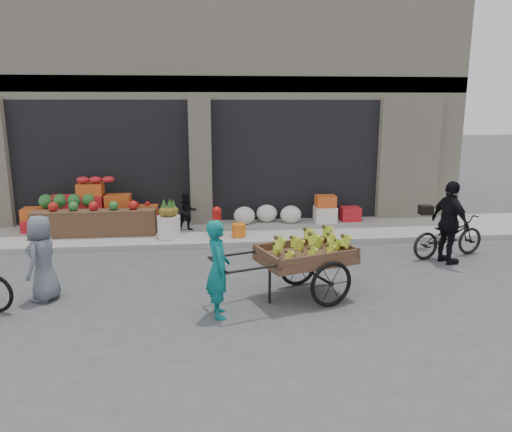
{
  "coord_description": "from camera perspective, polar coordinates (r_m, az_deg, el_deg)",
  "views": [
    {
      "loc": [
        0.08,
        -7.64,
        3.15
      ],
      "look_at": [
        1.02,
        1.31,
        1.1
      ],
      "focal_mm": 35.0,
      "sensor_mm": 36.0,
      "label": 1
    }
  ],
  "objects": [
    {
      "name": "vendor_woman",
      "position": [
        7.45,
        -4.35,
        -6.02
      ],
      "size": [
        0.42,
        0.58,
        1.49
      ],
      "primitive_type": "imported",
      "rotation": [
        0.0,
        0.0,
        1.7
      ],
      "color": "#0D6768",
      "rests_on": "ground"
    },
    {
      "name": "cyclist",
      "position": [
        10.57,
        21.28,
        -0.72
      ],
      "size": [
        0.64,
        1.04,
        1.66
      ],
      "primitive_type": "imported",
      "rotation": [
        0.0,
        0.0,
        1.82
      ],
      "color": "black",
      "rests_on": "ground"
    },
    {
      "name": "fruit_display",
      "position": [
        12.53,
        -17.67,
        0.83
      ],
      "size": [
        3.1,
        1.12,
        1.24
      ],
      "color": "red",
      "rests_on": "sidewalk"
    },
    {
      "name": "fire_hydrant",
      "position": [
        11.5,
        -4.49,
        -0.51
      ],
      "size": [
        0.22,
        0.22,
        0.71
      ],
      "color": "#A5140F",
      "rests_on": "sidewalk"
    },
    {
      "name": "right_bay_goods",
      "position": [
        12.89,
        5.49,
        0.5
      ],
      "size": [
        3.35,
        0.6,
        0.7
      ],
      "color": "silver",
      "rests_on": "sidewalk"
    },
    {
      "name": "banana_cart",
      "position": [
        8.15,
        5.37,
        -4.24
      ],
      "size": [
        2.69,
        1.72,
        1.05
      ],
      "rotation": [
        0.0,
        0.0,
        0.32
      ],
      "color": "brown",
      "rests_on": "ground"
    },
    {
      "name": "pineapple_bin",
      "position": [
        11.6,
        -9.92,
        -1.21
      ],
      "size": [
        0.52,
        0.52,
        0.5
      ],
      "primitive_type": "cylinder",
      "color": "silver",
      "rests_on": "sidewalk"
    },
    {
      "name": "vendor_grey",
      "position": [
        8.75,
        -23.23,
        -4.46
      ],
      "size": [
        0.58,
        0.76,
        1.41
      ],
      "primitive_type": "imported",
      "rotation": [
        0.0,
        0.0,
        -1.78
      ],
      "color": "slate",
      "rests_on": "ground"
    },
    {
      "name": "ground",
      "position": [
        8.26,
        -6.18,
        -9.65
      ],
      "size": [
        80.0,
        80.0,
        0.0
      ],
      "primitive_type": "plane",
      "color": "#424244",
      "rests_on": "ground"
    },
    {
      "name": "seated_person",
      "position": [
        12.12,
        -7.89,
        0.5
      ],
      "size": [
        0.51,
        0.43,
        0.93
      ],
      "primitive_type": "imported",
      "rotation": [
        0.0,
        0.0,
        0.17
      ],
      "color": "black",
      "rests_on": "sidewalk"
    },
    {
      "name": "building",
      "position": [
        15.67,
        -6.47,
        13.57
      ],
      "size": [
        14.0,
        6.45,
        7.0
      ],
      "color": "beige",
      "rests_on": "ground"
    },
    {
      "name": "orange_bucket",
      "position": [
        11.53,
        -1.97,
        -1.63
      ],
      "size": [
        0.32,
        0.32,
        0.3
      ],
      "primitive_type": "cylinder",
      "color": "orange",
      "rests_on": "sidewalk"
    },
    {
      "name": "sidewalk",
      "position": [
        12.14,
        -6.18,
        -1.98
      ],
      "size": [
        18.0,
        2.2,
        0.12
      ],
      "primitive_type": "cube",
      "color": "gray",
      "rests_on": "ground"
    },
    {
      "name": "bicycle",
      "position": [
        11.09,
        21.11,
        -2.13
      ],
      "size": [
        1.81,
        1.01,
        0.9
      ],
      "primitive_type": "imported",
      "rotation": [
        0.0,
        0.0,
        1.82
      ],
      "color": "black",
      "rests_on": "ground"
    }
  ]
}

